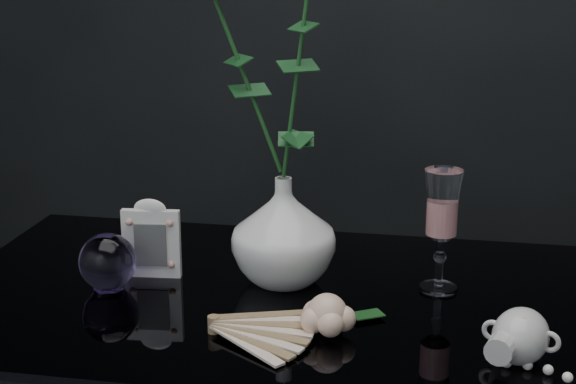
% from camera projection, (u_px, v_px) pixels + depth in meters
% --- Properties ---
extents(vase, '(0.19, 0.19, 0.16)m').
position_uv_depth(vase, '(283.00, 231.00, 1.28)').
color(vase, white).
rests_on(vase, table).
extents(wine_glass, '(0.07, 0.07, 0.18)m').
position_uv_depth(wine_glass, '(441.00, 231.00, 1.25)').
color(wine_glass, white).
rests_on(wine_glass, table).
extents(picture_frame, '(0.10, 0.08, 0.12)m').
position_uv_depth(picture_frame, '(151.00, 238.00, 1.31)').
color(picture_frame, white).
rests_on(picture_frame, table).
extents(paperweight, '(0.10, 0.10, 0.08)m').
position_uv_depth(paperweight, '(108.00, 262.00, 1.27)').
color(paperweight, '#9479C5').
rests_on(paperweight, table).
extents(paper_fan, '(0.30, 0.26, 0.03)m').
position_uv_depth(paper_fan, '(214.00, 323.00, 1.14)').
color(paper_fan, '#FFF8CB').
rests_on(paper_fan, table).
extents(loose_rose, '(0.13, 0.16, 0.05)m').
position_uv_depth(loose_rose, '(327.00, 314.00, 1.13)').
color(loose_rose, '#FFC5A4').
rests_on(loose_rose, table).
extents(pearl_jar, '(0.29, 0.30, 0.07)m').
position_uv_depth(pearl_jar, '(521.00, 334.00, 1.06)').
color(pearl_jar, silver).
rests_on(pearl_jar, table).
extents(roses, '(0.23, 0.11, 0.44)m').
position_uv_depth(roses, '(273.00, 38.00, 1.21)').
color(roses, '#F7ACA0').
rests_on(roses, vase).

